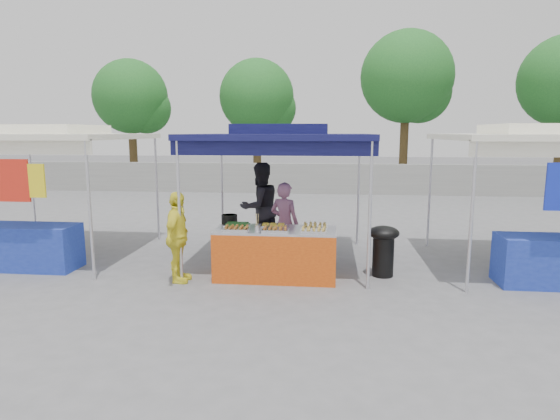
# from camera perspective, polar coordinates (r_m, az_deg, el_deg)

# --- Properties ---
(ground_plane) EXTENTS (80.00, 80.00, 0.00)m
(ground_plane) POSITION_cam_1_polar(r_m,az_deg,el_deg) (8.06, -0.46, -8.09)
(ground_plane) COLOR slate
(back_wall) EXTENTS (40.00, 0.25, 1.20)m
(back_wall) POSITION_cam_1_polar(r_m,az_deg,el_deg) (18.75, 3.38, 3.85)
(back_wall) COLOR gray
(back_wall) RESTS_ON ground_plane
(main_canopy) EXTENTS (3.20, 3.20, 2.57)m
(main_canopy) POSITION_cam_1_polar(r_m,az_deg,el_deg) (8.65, 0.26, 9.06)
(main_canopy) COLOR silver
(main_canopy) RESTS_ON ground_plane
(neighbor_stall_left) EXTENTS (3.20, 3.20, 2.57)m
(neighbor_stall_left) POSITION_cam_1_polar(r_m,az_deg,el_deg) (9.85, -27.09, 3.59)
(neighbor_stall_left) COLOR silver
(neighbor_stall_left) RESTS_ON ground_plane
(neighbor_stall_right) EXTENTS (3.20, 3.20, 2.57)m
(neighbor_stall_right) POSITION_cam_1_polar(r_m,az_deg,el_deg) (9.01, 29.81, 2.93)
(neighbor_stall_right) COLOR silver
(neighbor_stall_right) RESTS_ON ground_plane
(tree_0) EXTENTS (3.37, 3.29, 5.65)m
(tree_0) POSITION_cam_1_polar(r_m,az_deg,el_deg) (22.51, -17.34, 12.68)
(tree_0) COLOR #47361B
(tree_0) RESTS_ON ground_plane
(tree_1) EXTENTS (3.36, 3.27, 5.61)m
(tree_1) POSITION_cam_1_polar(r_m,az_deg,el_deg) (21.19, -2.43, 13.26)
(tree_1) COLOR #47361B
(tree_1) RESTS_ON ground_plane
(tree_2) EXTENTS (3.90, 3.90, 6.71)m
(tree_2) POSITION_cam_1_polar(r_m,az_deg,el_deg) (21.44, 15.55, 14.92)
(tree_2) COLOR #47361B
(tree_2) RESTS_ON ground_plane
(vendor_table) EXTENTS (2.00, 0.80, 0.85)m
(vendor_table) POSITION_cam_1_polar(r_m,az_deg,el_deg) (7.85, -0.54, -5.35)
(vendor_table) COLOR #D54E13
(vendor_table) RESTS_ON ground_plane
(food_tray_fl) EXTENTS (0.42, 0.30, 0.07)m
(food_tray_fl) POSITION_cam_1_polar(r_m,az_deg,el_deg) (7.60, -5.34, -2.31)
(food_tray_fl) COLOR silver
(food_tray_fl) RESTS_ON vendor_table
(food_tray_fm) EXTENTS (0.42, 0.30, 0.07)m
(food_tray_fm) POSITION_cam_1_polar(r_m,az_deg,el_deg) (7.51, -0.55, -2.42)
(food_tray_fm) COLOR silver
(food_tray_fm) RESTS_ON vendor_table
(food_tray_fr) EXTENTS (0.42, 0.30, 0.07)m
(food_tray_fr) POSITION_cam_1_polar(r_m,az_deg,el_deg) (7.46, 4.12, -2.52)
(food_tray_fr) COLOR silver
(food_tray_fr) RESTS_ON vendor_table
(food_tray_bl) EXTENTS (0.42, 0.30, 0.07)m
(food_tray_bl) POSITION_cam_1_polar(r_m,az_deg,el_deg) (7.90, -5.24, -1.86)
(food_tray_bl) COLOR silver
(food_tray_bl) RESTS_ON vendor_table
(food_tray_bm) EXTENTS (0.42, 0.30, 0.07)m
(food_tray_bm) POSITION_cam_1_polar(r_m,az_deg,el_deg) (7.84, -0.82, -1.92)
(food_tray_bm) COLOR silver
(food_tray_bm) RESTS_ON vendor_table
(food_tray_br) EXTENTS (0.42, 0.30, 0.07)m
(food_tray_br) POSITION_cam_1_polar(r_m,az_deg,el_deg) (7.80, 4.30, -1.99)
(food_tray_br) COLOR silver
(food_tray_br) RESTS_ON vendor_table
(cooking_pot) EXTENTS (0.28, 0.28, 0.16)m
(cooking_pot) POSITION_cam_1_polar(r_m,az_deg,el_deg) (8.21, -6.19, -1.12)
(cooking_pot) COLOR black
(cooking_pot) RESTS_ON vendor_table
(skewer_cup) EXTENTS (0.08, 0.08, 0.10)m
(skewer_cup) POSITION_cam_1_polar(r_m,az_deg,el_deg) (7.53, -2.78, -2.26)
(skewer_cup) COLOR silver
(skewer_cup) RESTS_ON vendor_table
(wok_burner) EXTENTS (0.52, 0.52, 0.87)m
(wok_burner) POSITION_cam_1_polar(r_m,az_deg,el_deg) (8.15, 12.50, -4.35)
(wok_burner) COLOR black
(wok_burner) RESTS_ON ground_plane
(crate_left) EXTENTS (0.52, 0.37, 0.31)m
(crate_left) POSITION_cam_1_polar(r_m,az_deg,el_deg) (8.70, -1.92, -5.69)
(crate_left) COLOR #162AB3
(crate_left) RESTS_ON ground_plane
(crate_right) EXTENTS (0.47, 0.33, 0.28)m
(crate_right) POSITION_cam_1_polar(r_m,az_deg,el_deg) (8.48, 1.30, -6.20)
(crate_right) COLOR #162AB3
(crate_right) RESTS_ON ground_plane
(crate_stacked) EXTENTS (0.44, 0.31, 0.27)m
(crate_stacked) POSITION_cam_1_polar(r_m,az_deg,el_deg) (8.41, 1.31, -4.40)
(crate_stacked) COLOR #162AB3
(crate_stacked) RESTS_ON crate_right
(vendor_woman) EXTENTS (0.66, 0.56, 1.54)m
(vendor_woman) POSITION_cam_1_polar(r_m,az_deg,el_deg) (8.58, 0.56, -1.70)
(vendor_woman) COLOR #976085
(vendor_woman) RESTS_ON ground_plane
(helper_man) EXTENTS (1.13, 1.10, 1.83)m
(helper_man) POSITION_cam_1_polar(r_m,az_deg,el_deg) (9.56, -2.44, 0.34)
(helper_man) COLOR black
(helper_man) RESTS_ON ground_plane
(customer_person) EXTENTS (0.37, 0.88, 1.49)m
(customer_person) POSITION_cam_1_polar(r_m,az_deg,el_deg) (7.78, -12.38, -3.27)
(customer_person) COLOR yellow
(customer_person) RESTS_ON ground_plane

